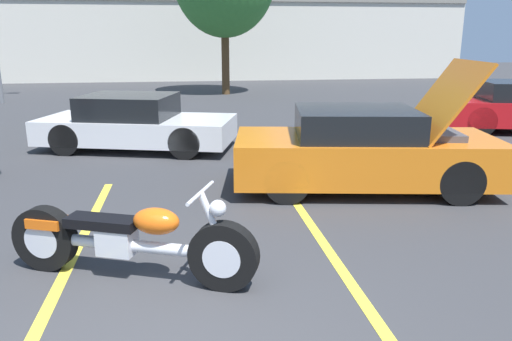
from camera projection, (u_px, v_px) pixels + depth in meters
parking_stripe_middle at (73, 256)px, 5.53m from camera, size 0.12×5.56×0.01m
parking_stripe_back at (322, 241)px, 5.92m from camera, size 0.12×5.56×0.01m
far_building at (177, 36)px, 27.92m from camera, size 32.00×4.20×4.40m
motorcycle at (129, 241)px, 4.92m from camera, size 2.48×1.15×0.98m
show_car_hood_open at (366, 150)px, 7.81m from camera, size 4.24×2.33×2.01m
parked_car_mid_row at (135, 124)px, 10.64m from camera, size 4.35×2.77×1.16m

